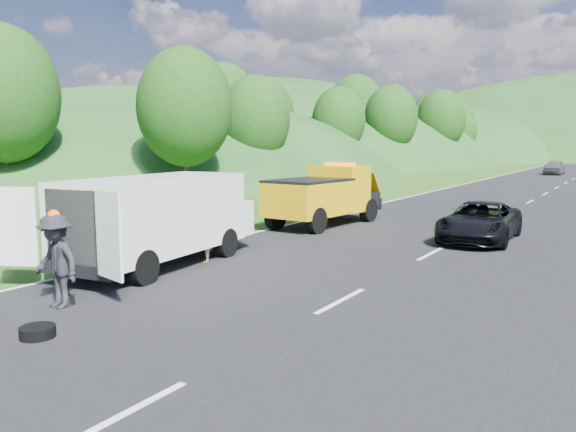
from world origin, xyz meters
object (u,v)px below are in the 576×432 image
Objects in this scene: child at (205,263)px; spare_tire at (38,339)px; tow_truck at (325,195)px; woman at (209,251)px; passing_suv at (479,241)px; suitcase at (153,241)px; white_van at (160,216)px; worker at (59,308)px.

spare_tire is (1.62, -6.31, 0.00)m from child.
child is (0.58, -8.21, -1.25)m from tow_truck.
passing_suv is (6.72, 6.37, 0.00)m from woman.
woman is 9.26m from passing_suv.
woman is at bearing 19.05° from suitcase.
spare_tire is (2.19, -14.53, -1.25)m from tow_truck.
child reaches higher than spare_tire.
tow_truck is 10.07× the size of spare_tire.
white_van reaches higher than suitcase.
white_van is at bearing -86.65° from tow_truck.
tow_truck is 7.84m from suitcase.
child is at bearing -81.47° from tow_truck.
woman is at bearing -138.88° from passing_suv.
suitcase is at bearing 120.27° from worker.
passing_suv reaches higher than spare_tire.
passing_suv is at bearing -77.38° from woman.
worker is at bearing -80.94° from white_van.
worker is at bearing -33.83° from child.
woman reaches higher than child.
tow_truck reaches higher than worker.
worker reaches higher than child.
woman is at bearing 89.51° from white_van.
suitcase is at bearing 121.86° from spare_tire.
white_van reaches higher than spare_tire.
woman reaches higher than spare_tire.
woman is at bearing 103.61° from worker.
white_van reaches higher than woman.
child is at bearing -15.11° from suitcase.
spare_tire is (2.38, -5.39, -1.39)m from white_van.
suitcase is at bearing -142.94° from passing_suv.
tow_truck is at bearing 146.22° from child.
white_van is 13.67× the size of suitcase.
spare_tire is (1.27, -1.33, 0.00)m from worker.
passing_suv is (5.39, 12.71, 0.00)m from worker.
child is (0.76, 0.92, -1.39)m from white_van.
tow_truck reaches higher than woman.
woman is 8.11m from spare_tire.
suitcase is (-1.78, -0.62, 0.26)m from woman.
passing_suv is at bearing 105.65° from child.
woman is 6.49m from worker.
passing_suv is at bearing 46.92° from white_van.
woman is 0.32× the size of passing_suv.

